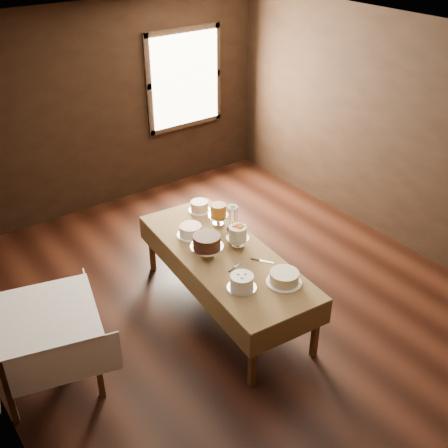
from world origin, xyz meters
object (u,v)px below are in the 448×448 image
(cake_server_a, at_px, (239,264))
(cake_speckled, at_px, (199,207))
(cake_chocolate, at_px, (207,246))
(cake_server_d, at_px, (230,235))
(cake_caramel, at_px, (218,216))
(cake_server_b, at_px, (267,262))
(display_table, at_px, (225,258))
(cake_flowers, at_px, (238,238))
(cake_swirl, at_px, (242,282))
(cake_server_c, at_px, (211,243))
(flower_vase, at_px, (232,228))
(cake_cream, at_px, (284,278))
(side_table, at_px, (43,322))
(cake_lattice, at_px, (191,231))

(cake_server_a, bearing_deg, cake_speckled, 59.38)
(cake_chocolate, relative_size, cake_server_d, 1.61)
(cake_speckled, relative_size, cake_server_a, 1.08)
(cake_caramel, height_order, cake_server_b, cake_caramel)
(display_table, height_order, cake_caramel, cake_caramel)
(cake_speckled, height_order, cake_chocolate, cake_chocolate)
(cake_chocolate, distance_m, cake_flowers, 0.36)
(cake_flowers, relative_size, cake_swirl, 0.91)
(cake_chocolate, relative_size, cake_server_c, 1.61)
(cake_swirl, xyz_separation_m, cake_server_c, (0.21, 0.80, -0.06))
(cake_chocolate, distance_m, cake_server_a, 0.38)
(cake_caramel, bearing_deg, cake_server_d, -97.50)
(display_table, distance_m, flower_vase, 0.43)
(cake_caramel, relative_size, cake_server_c, 1.10)
(cake_cream, xyz_separation_m, cake_server_c, (-0.17, 0.97, -0.05))
(cake_flowers, bearing_deg, side_table, 178.11)
(cake_flowers, relative_size, cake_server_d, 1.09)
(cake_server_c, bearing_deg, side_table, 111.02)
(cake_lattice, height_order, flower_vase, flower_vase)
(display_table, distance_m, cake_speckled, 0.95)
(display_table, xyz_separation_m, cake_server_c, (-0.01, 0.24, 0.06))
(cake_cream, distance_m, cake_server_d, 0.99)
(cake_caramel, xyz_separation_m, cake_flowers, (-0.10, -0.48, -0.00))
(cake_flowers, relative_size, cake_server_b, 1.09)
(cake_server_a, bearing_deg, cake_swirl, -139.53)
(cake_lattice, relative_size, cake_server_a, 1.27)
(cake_lattice, height_order, cake_chocolate, cake_chocolate)
(cake_cream, bearing_deg, cake_server_a, 108.31)
(cake_flowers, bearing_deg, cake_server_a, -125.26)
(cake_chocolate, bearing_deg, cake_server_d, 22.14)
(cake_server_a, bearing_deg, cake_lattice, 80.68)
(cake_cream, bearing_deg, cake_server_c, 99.89)
(cake_flowers, xyz_separation_m, cake_server_c, (-0.19, 0.21, -0.11))
(cake_speckled, bearing_deg, cake_chocolate, -119.16)
(cake_speckled, xyz_separation_m, cake_server_b, (-0.03, -1.26, -0.05))
(cake_lattice, xyz_separation_m, cake_server_b, (0.35, -0.87, -0.05))
(cake_cream, bearing_deg, cake_flowers, 88.13)
(display_table, distance_m, cake_caramel, 0.61)
(side_table, distance_m, cake_flowers, 2.09)
(cake_speckled, bearing_deg, cake_swirl, -108.94)
(cake_caramel, xyz_separation_m, flower_vase, (0.02, -0.23, -0.05))
(display_table, bearing_deg, cake_caramel, 61.07)
(cake_server_d, bearing_deg, display_table, 175.93)
(cake_caramel, height_order, cake_swirl, cake_caramel)
(cake_server_a, distance_m, cake_server_b, 0.29)
(display_table, bearing_deg, cake_flowers, 9.87)
(cake_speckled, bearing_deg, cake_caramel, -89.95)
(cake_chocolate, xyz_separation_m, flower_vase, (0.47, 0.20, -0.05))
(cake_server_b, bearing_deg, cake_cream, -49.52)
(cake_speckled, bearing_deg, cake_server_c, -114.01)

